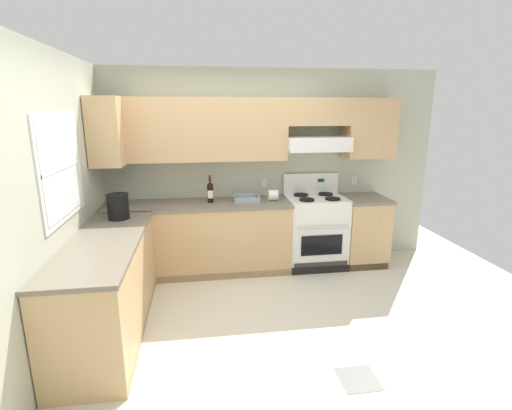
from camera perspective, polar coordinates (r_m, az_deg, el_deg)
The scene contains 11 objects.
ground_plane at distance 3.95m, azimuth -2.07°, elevation -16.93°, with size 7.04×7.04×0.00m, color beige.
floor_accent_tile at distance 3.34m, azimuth 15.21°, elevation -23.99°, with size 0.30×0.30×0.01m, color slate.
wall_back at distance 4.97m, azimuth 0.39°, elevation 7.78°, with size 4.68×0.57×2.55m.
wall_left at distance 3.85m, azimuth -26.91°, elevation 2.24°, with size 0.47×4.00×2.55m.
counter_back_run at distance 4.88m, azimuth -3.39°, elevation -4.78°, with size 3.60×0.65×0.91m.
counter_left_run at distance 3.82m, azimuth -21.41°, elevation -11.45°, with size 0.63×1.91×0.91m.
stove at distance 5.08m, azimuth 8.91°, elevation -3.82°, with size 0.76×0.62×1.20m.
wine_bottle at distance 4.73m, azimuth -6.92°, elevation 2.05°, with size 0.08×0.08×0.35m.
bowl at distance 4.82m, azimuth -1.47°, elevation 0.94°, with size 0.32×0.27×0.07m.
bucket at distance 4.25m, azimuth -20.11°, elevation -0.14°, with size 0.23×0.23×0.27m.
paper_towel_roll at distance 4.81m, azimuth 2.56°, elevation 1.47°, with size 0.13×0.14×0.14m.
Camera 1 is at (-0.35, -3.35, 2.05)m, focal length 26.50 mm.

